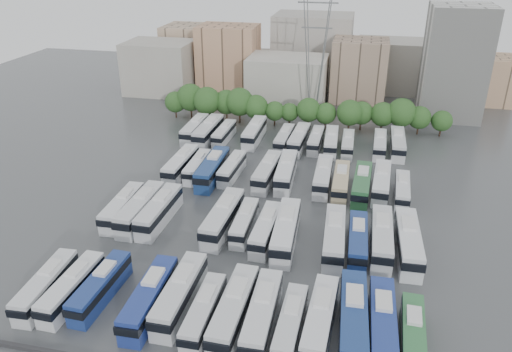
% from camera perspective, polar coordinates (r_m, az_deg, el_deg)
% --- Properties ---
extents(ground, '(220.00, 220.00, 0.00)m').
position_cam_1_polar(ground, '(78.82, 0.74, -4.62)').
color(ground, '#424447').
rests_on(ground, ground).
extents(tree_line, '(66.06, 8.01, 8.33)m').
position_cam_1_polar(tree_line, '(115.52, 3.76, 7.83)').
color(tree_line, black).
rests_on(tree_line, ground).
extents(city_buildings, '(102.00, 35.00, 20.00)m').
position_cam_1_polar(city_buildings, '(143.69, 3.81, 12.82)').
color(city_buildings, '#9E998E').
rests_on(city_buildings, ground).
extents(apartment_tower, '(14.00, 14.00, 26.00)m').
position_cam_1_polar(apartment_tower, '(129.07, 21.74, 11.95)').
color(apartment_tower, silver).
rests_on(apartment_tower, ground).
extents(electricity_pylon, '(9.00, 6.91, 33.83)m').
position_cam_1_polar(electricity_pylon, '(119.10, 6.90, 15.31)').
color(electricity_pylon, slate).
rests_on(electricity_pylon, ground).
extents(bus_r0_s0, '(3.12, 11.77, 3.66)m').
position_cam_1_polar(bus_r0_s0, '(66.66, -22.86, -11.43)').
color(bus_r0_s0, silver).
rests_on(bus_r0_s0, ground).
extents(bus_r0_s1, '(2.83, 11.67, 3.64)m').
position_cam_1_polar(bus_r0_s1, '(65.19, -20.29, -11.85)').
color(bus_r0_s1, silver).
rests_on(bus_r0_s1, ground).
extents(bus_r0_s2, '(2.87, 11.65, 3.63)m').
position_cam_1_polar(bus_r0_s2, '(64.27, -17.34, -11.95)').
color(bus_r0_s2, navy).
rests_on(bus_r0_s2, ground).
extents(bus_r0_s4, '(3.11, 12.80, 3.99)m').
position_cam_1_polar(bus_r0_s4, '(60.90, -12.06, -13.40)').
color(bus_r0_s4, navy).
rests_on(bus_r0_s4, ground).
extents(bus_r0_s5, '(2.84, 12.89, 4.04)m').
position_cam_1_polar(bus_r0_s5, '(60.76, -8.69, -13.15)').
color(bus_r0_s5, silver).
rests_on(bus_r0_s5, ground).
extents(bus_r0_s6, '(2.49, 11.12, 3.48)m').
position_cam_1_polar(bus_r0_s6, '(58.40, -5.97, -15.18)').
color(bus_r0_s6, silver).
rests_on(bus_r0_s6, ground).
extents(bus_r0_s7, '(3.06, 13.07, 4.09)m').
position_cam_1_polar(bus_r0_s7, '(58.03, -2.54, -14.97)').
color(bus_r0_s7, silver).
rests_on(bus_r0_s7, ground).
extents(bus_r0_s8, '(3.03, 12.76, 3.99)m').
position_cam_1_polar(bus_r0_s8, '(57.46, 0.71, -15.50)').
color(bus_r0_s8, silver).
rests_on(bus_r0_s8, ground).
extents(bus_r0_s9, '(2.61, 11.07, 3.46)m').
position_cam_1_polar(bus_r0_s9, '(56.75, 3.95, -16.56)').
color(bus_r0_s9, silver).
rests_on(bus_r0_s9, ground).
extents(bus_r0_s10, '(3.25, 12.59, 3.92)m').
position_cam_1_polar(bus_r0_s10, '(57.25, 7.33, -15.99)').
color(bus_r0_s10, silver).
rests_on(bus_r0_s10, ground).
extents(bus_r0_s11, '(3.60, 13.73, 4.27)m').
position_cam_1_polar(bus_r0_s11, '(57.63, 11.06, -15.76)').
color(bus_r0_s11, navy).
rests_on(bus_r0_s11, ground).
extents(bus_r0_s12, '(3.04, 12.78, 3.99)m').
position_cam_1_polar(bus_r0_s12, '(57.98, 14.24, -16.02)').
color(bus_r0_s12, navy).
rests_on(bus_r0_s12, ground).
extents(bus_r0_s13, '(2.82, 11.14, 3.47)m').
position_cam_1_polar(bus_r0_s13, '(57.80, 17.47, -17.02)').
color(bus_r0_s13, '#30723E').
rests_on(bus_r0_s13, ground).
extents(bus_r1_s0, '(2.99, 12.09, 3.77)m').
position_cam_1_polar(bus_r1_s0, '(80.38, -15.01, -3.43)').
color(bus_r1_s0, silver).
rests_on(bus_r1_s0, ground).
extents(bus_r1_s1, '(2.96, 13.16, 4.12)m').
position_cam_1_polar(bus_r1_s1, '(78.94, -13.05, -3.62)').
color(bus_r1_s1, silver).
rests_on(bus_r1_s1, ground).
extents(bus_r1_s2, '(3.01, 12.93, 4.04)m').
position_cam_1_polar(bus_r1_s2, '(77.82, -10.99, -3.89)').
color(bus_r1_s2, silver).
rests_on(bus_r1_s2, ground).
extents(bus_r1_s5, '(3.46, 13.62, 4.24)m').
position_cam_1_polar(bus_r1_s5, '(74.56, -3.80, -4.75)').
color(bus_r1_s5, silver).
rests_on(bus_r1_s5, ground).
extents(bus_r1_s6, '(2.57, 10.85, 3.39)m').
position_cam_1_polar(bus_r1_s6, '(74.08, -1.33, -5.29)').
color(bus_r1_s6, silver).
rests_on(bus_r1_s6, ground).
extents(bus_r1_s7, '(2.86, 11.87, 3.70)m').
position_cam_1_polar(bus_r1_s7, '(72.16, 1.14, -6.06)').
color(bus_r1_s7, silver).
rests_on(bus_r1_s7, ground).
extents(bus_r1_s8, '(3.58, 13.79, 4.29)m').
position_cam_1_polar(bus_r1_s8, '(71.33, 3.42, -6.25)').
color(bus_r1_s8, silver).
rests_on(bus_r1_s8, ground).
extents(bus_r1_s10, '(3.42, 13.29, 4.14)m').
position_cam_1_polar(bus_r1_s10, '(70.85, 8.93, -6.87)').
color(bus_r1_s10, silver).
rests_on(bus_r1_s10, ground).
extents(bus_r1_s11, '(2.89, 11.89, 3.71)m').
position_cam_1_polar(bus_r1_s11, '(71.04, 11.54, -7.21)').
color(bus_r1_s11, navy).
rests_on(bus_r1_s11, ground).
extents(bus_r1_s12, '(2.93, 13.20, 4.14)m').
position_cam_1_polar(bus_r1_s12, '(72.03, 14.16, -6.81)').
color(bus_r1_s12, silver).
rests_on(bus_r1_s12, ground).
extents(bus_r1_s13, '(3.43, 13.71, 4.27)m').
position_cam_1_polar(bus_r1_s13, '(71.89, 17.01, -7.21)').
color(bus_r1_s13, white).
rests_on(bus_r1_s13, ground).
extents(bus_r2_s1, '(2.95, 12.64, 3.95)m').
position_cam_1_polar(bus_r2_s1, '(92.96, -8.58, 1.37)').
color(bus_r2_s1, silver).
rests_on(bus_r2_s1, ground).
extents(bus_r2_s2, '(2.55, 10.92, 3.42)m').
position_cam_1_polar(bus_r2_s2, '(92.20, -6.71, 1.10)').
color(bus_r2_s2, white).
rests_on(bus_r2_s2, ground).
extents(bus_r2_s3, '(3.05, 13.57, 4.25)m').
position_cam_1_polar(bus_r2_s3, '(90.13, -5.01, 0.87)').
color(bus_r2_s3, navy).
rests_on(bus_r2_s3, ground).
extents(bus_r2_s4, '(2.91, 11.17, 3.48)m').
position_cam_1_polar(bus_r2_s4, '(90.93, -2.77, 0.91)').
color(bus_r2_s4, silver).
rests_on(bus_r2_s4, ground).
extents(bus_r2_s6, '(3.39, 12.83, 3.99)m').
position_cam_1_polar(bus_r2_s6, '(88.99, 1.30, 0.54)').
color(bus_r2_s6, silver).
rests_on(bus_r2_s6, ground).
extents(bus_r2_s7, '(3.40, 13.17, 4.10)m').
position_cam_1_polar(bus_r2_s7, '(88.95, 3.43, 0.52)').
color(bus_r2_s7, silver).
rests_on(bus_r2_s7, ground).
extents(bus_r2_s9, '(2.95, 12.56, 3.93)m').
position_cam_1_polar(bus_r2_s9, '(88.13, 7.67, 0.01)').
color(bus_r2_s9, silver).
rests_on(bus_r2_s9, ground).
extents(bus_r2_s10, '(2.76, 12.02, 3.76)m').
position_cam_1_polar(bus_r2_s10, '(86.75, 9.67, -0.63)').
color(bus_r2_s10, tan).
rests_on(bus_r2_s10, ground).
extents(bus_r2_s11, '(3.28, 12.92, 4.02)m').
position_cam_1_polar(bus_r2_s11, '(86.20, 11.99, -0.93)').
color(bus_r2_s11, '#2A6337').
rests_on(bus_r2_s11, ground).
extents(bus_r2_s12, '(3.41, 12.81, 3.98)m').
position_cam_1_polar(bus_r2_s12, '(87.73, 14.14, -0.69)').
color(bus_r2_s12, silver).
rests_on(bus_r2_s12, ground).
extents(bus_r2_s13, '(2.77, 10.89, 3.39)m').
position_cam_1_polar(bus_r2_s13, '(86.57, 16.36, -1.56)').
color(bus_r2_s13, silver).
rests_on(bus_r2_s13, ground).
extents(bus_r3_s0, '(2.84, 12.67, 3.97)m').
position_cam_1_polar(bus_r3_s0, '(109.84, -7.01, 5.36)').
color(bus_r3_s0, silver).
rests_on(bus_r3_s0, ground).
extents(bus_r3_s1, '(3.19, 13.62, 4.26)m').
position_cam_1_polar(bus_r3_s1, '(108.02, -5.46, 5.16)').
color(bus_r3_s1, silver).
rests_on(bus_r3_s1, ground).
extents(bus_r3_s2, '(2.65, 11.06, 3.45)m').
position_cam_1_polar(bus_r3_s2, '(107.50, -3.67, 4.90)').
color(bus_r3_s2, silver).
rests_on(bus_r3_s2, ground).
extents(bus_r3_s4, '(2.87, 13.04, 4.09)m').
position_cam_1_polar(bus_r3_s4, '(107.11, -0.19, 5.05)').
color(bus_r3_s4, silver).
rests_on(bus_r3_s4, ground).
extents(bus_r3_s6, '(2.87, 11.40, 3.55)m').
position_cam_1_polar(bus_r3_s6, '(104.48, 3.26, 4.31)').
color(bus_r3_s6, silver).
rests_on(bus_r3_s6, ground).
extents(bus_r3_s7, '(3.35, 12.59, 3.91)m').
position_cam_1_polar(bus_r3_s7, '(103.96, 4.94, 4.24)').
color(bus_r3_s7, silver).
rests_on(bus_r3_s7, ground).
extents(bus_r3_s8, '(2.58, 11.00, 3.44)m').
position_cam_1_polar(bus_r3_s8, '(104.41, 6.85, 4.11)').
color(bus_r3_s8, silver).
rests_on(bus_r3_s8, ground).
extents(bus_r3_s9, '(3.09, 12.04, 3.75)m').
position_cam_1_polar(bus_r3_s9, '(103.66, 8.58, 3.93)').
color(bus_r3_s9, silver).
rests_on(bus_r3_s9, ground).
extents(bus_r3_s10, '(2.54, 10.82, 3.38)m').
position_cam_1_polar(bus_r3_s10, '(103.45, 10.44, 3.63)').
color(bus_r3_s10, silver).
rests_on(bus_r3_s10, ground).
extents(bus_r3_s12, '(2.72, 11.39, 3.56)m').
position_cam_1_polar(bus_r3_s12, '(104.44, 13.95, 3.55)').
color(bus_r3_s12, silver).
rests_on(bus_r3_s12, ground).
extents(bus_r3_s13, '(2.75, 12.60, 3.95)m').
position_cam_1_polar(bus_r3_s13, '(105.23, 15.88, 3.61)').
color(bus_r3_s13, silver).
rests_on(bus_r3_s13, ground).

